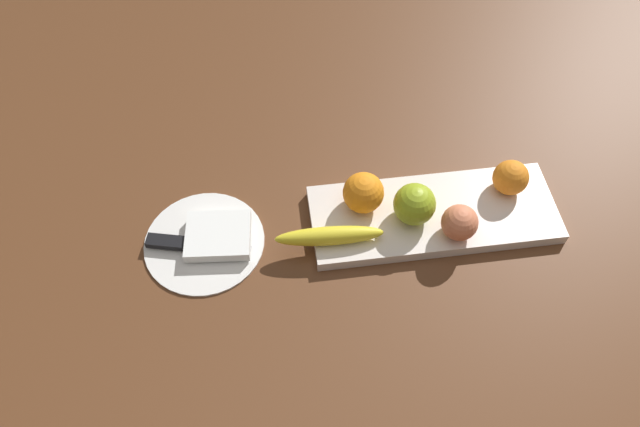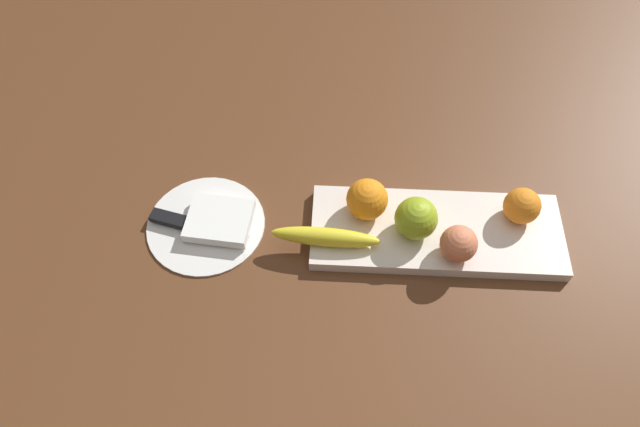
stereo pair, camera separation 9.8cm
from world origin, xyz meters
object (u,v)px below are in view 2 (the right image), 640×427
banana (325,235)px  knife (183,223)px  orange_near_banana (367,199)px  dinner_plate (206,224)px  fruit_tray (436,232)px  apple (416,218)px  folded_napkin (219,220)px  orange_near_apple (522,206)px  peach (459,244)px

banana → knife: size_ratio=1.02×
orange_near_banana → dinner_plate: size_ratio=0.34×
fruit_tray → knife: bearing=-179.3°
knife → dinner_plate: bearing=21.6°
apple → knife: bearing=179.9°
folded_napkin → knife: (-0.06, -0.01, -0.01)m
banana → apple: bearing=-166.5°
orange_near_apple → dinner_plate: size_ratio=0.30×
knife → banana: bearing=7.1°
orange_near_banana → peach: orange_near_banana is taller
apple → folded_napkin: apple is taller
folded_napkin → apple: bearing=-1.0°
fruit_tray → banana: banana is taller
apple → fruit_tray: bearing=8.1°
knife → apple: bearing=13.6°
orange_near_apple → knife: bearing=-176.4°
apple → folded_napkin: (-0.34, 0.01, -0.04)m
fruit_tray → dinner_plate: fruit_tray is taller
banana → folded_napkin: banana is taller
peach → folded_napkin: size_ratio=0.56×
banana → orange_near_apple: size_ratio=2.92×
apple → peach: 0.08m
apple → orange_near_apple: 0.19m
apple → peach: (0.07, -0.04, -0.01)m
orange_near_apple → folded_napkin: (-0.52, -0.03, -0.04)m
fruit_tray → orange_near_apple: (0.14, 0.03, 0.04)m
fruit_tray → apple: size_ratio=5.95×
peach → orange_near_banana: bearing=152.5°
fruit_tray → orange_near_apple: 0.15m
apple → orange_near_apple: size_ratio=1.16×
apple → knife: size_ratio=0.41×
orange_near_banana → folded_napkin: orange_near_banana is taller
folded_napkin → orange_near_banana: bearing=6.5°
apple → orange_near_apple: apple is taller
orange_near_apple → dinner_plate: 0.55m
apple → peach: apple is taller
fruit_tray → dinner_plate: bearing=180.0°
peach → dinner_plate: bearing=173.6°
apple → peach: bearing=-32.2°
dinner_plate → apple: bearing=-0.9°
banana → folded_napkin: (-0.19, 0.03, -0.02)m
banana → dinner_plate: (-0.21, 0.03, -0.03)m
fruit_tray → orange_near_banana: size_ratio=6.03×
banana → folded_napkin: size_ratio=1.67×
orange_near_banana → peach: 0.17m
apple → dinner_plate: 0.37m
apple → banana: apple is taller
peach → apple: bearing=147.8°
banana → dinner_plate: banana is taller
orange_near_banana → peach: (0.15, -0.08, -0.00)m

